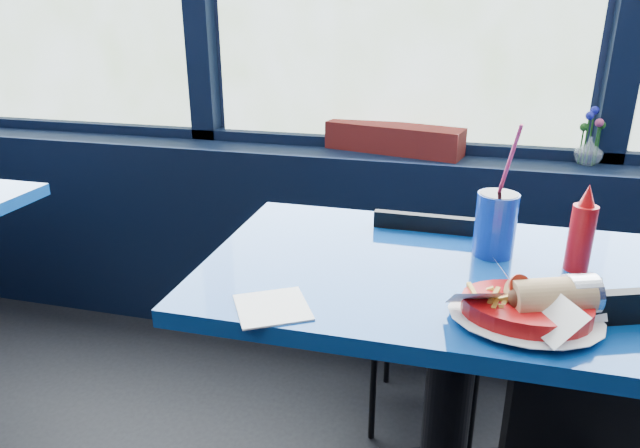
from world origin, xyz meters
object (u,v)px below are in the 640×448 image
at_px(planter_box, 394,138).
at_px(ketchup_bottle, 581,233).
at_px(soda_cup, 496,223).
at_px(food_basket, 529,307).
at_px(flower_vase, 589,148).
at_px(near_table, 454,337).
at_px(chair_near_back, 431,308).

distance_m(planter_box, ketchup_bottle, 0.99).
bearing_deg(soda_cup, food_basket, -79.66).
height_order(planter_box, flower_vase, flower_vase).
bearing_deg(flower_vase, soda_cup, -113.33).
distance_m(near_table, food_basket, 0.33).
bearing_deg(near_table, flower_vase, 65.36).
bearing_deg(planter_box, near_table, -59.58).
distance_m(food_basket, ketchup_bottle, 0.31).
bearing_deg(ketchup_bottle, flower_vase, 79.78).
bearing_deg(food_basket, ketchup_bottle, 69.27).
xyz_separation_m(chair_near_back, flower_vase, (0.48, 0.55, 0.40)).
height_order(chair_near_back, planter_box, planter_box).
bearing_deg(flower_vase, near_table, -114.64).
bearing_deg(chair_near_back, ketchup_bottle, 142.69).
height_order(chair_near_back, flower_vase, flower_vase).
distance_m(planter_box, soda_cup, 0.86).
bearing_deg(soda_cup, ketchup_bottle, -12.41).
xyz_separation_m(food_basket, soda_cup, (-0.06, 0.32, 0.05)).
height_order(near_table, food_basket, food_basket).
distance_m(flower_vase, soda_cup, 0.84).
height_order(ketchup_bottle, soda_cup, soda_cup).
relative_size(planter_box, ketchup_bottle, 2.52).
bearing_deg(planter_box, flower_vase, 11.65).
relative_size(planter_box, soda_cup, 1.57).
height_order(food_basket, ketchup_bottle, ketchup_bottle).
bearing_deg(soda_cup, planter_box, 114.24).
bearing_deg(flower_vase, planter_box, 178.65).
xyz_separation_m(near_table, flower_vase, (0.40, 0.88, 0.29)).
bearing_deg(near_table, chair_near_back, 102.38).
height_order(flower_vase, soda_cup, soda_cup).
height_order(planter_box, food_basket, planter_box).
height_order(near_table, ketchup_bottle, ketchup_bottle).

